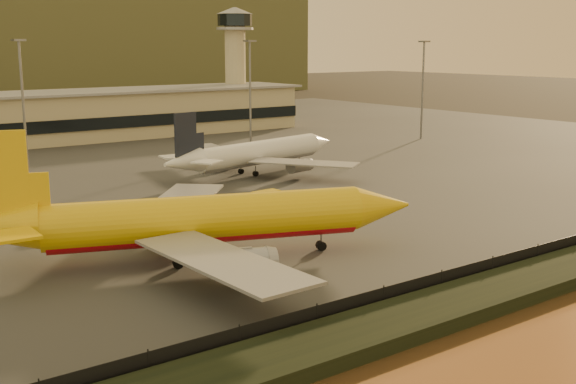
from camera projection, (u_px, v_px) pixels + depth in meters
The scene contains 10 objects.
ground at pixel (341, 267), 81.29m from camera, with size 900.00×900.00×0.00m, color black.
embankment at pixel (459, 303), 67.80m from camera, with size 320.00×7.00×1.40m, color black.
tarmac at pixel (53, 160), 155.91m from camera, with size 320.00×220.00×0.20m, color #2D2D2D.
perimeter_fence at pixel (428, 286), 70.82m from camera, with size 300.00×0.05×2.20m, color black.
control_tower at pixel (235, 54), 220.85m from camera, with size 11.20×11.20×35.50m.
apron_light_masts at pixel (156, 89), 145.85m from camera, with size 152.20×12.20×25.40m.
dhl_cargo_jet at pixel (199, 221), 82.11m from camera, with size 50.80×48.21×15.68m.
white_narrowbody_jet at pixel (257, 153), 138.54m from camera, with size 44.86×43.10×12.97m.
gse_vehicle_yellow at pixel (266, 197), 112.86m from camera, with size 4.33×1.95×1.95m, color #DCAD0B.
gse_vehicle_white at pixel (80, 225), 95.57m from camera, with size 3.90×1.75×1.75m, color silver.
Camera 1 is at (-51.37, -58.95, 24.53)m, focal length 45.00 mm.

